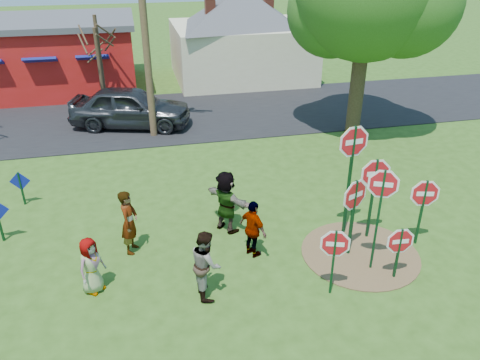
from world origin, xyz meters
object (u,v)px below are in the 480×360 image
object	(u,v)px
stop_sign_d	(375,180)
utility_pole	(143,16)
stop_sign_b	(352,153)
person_a	(91,265)
stop_sign_c	(381,197)
suv	(130,107)
stop_sign_a	(335,249)
person_b	(129,222)

from	to	relation	value
stop_sign_d	utility_pole	world-z (taller)	utility_pole
stop_sign_b	person_a	distance (m)	7.31
stop_sign_c	suv	distance (m)	13.48
stop_sign_a	utility_pole	world-z (taller)	utility_pole
stop_sign_b	stop_sign_d	world-z (taller)	stop_sign_b
suv	stop_sign_d	bearing A→B (deg)	-133.15
stop_sign_d	person_b	world-z (taller)	stop_sign_d
stop_sign_c	utility_pole	size ratio (longest dim) A/B	0.31
suv	utility_pole	xyz separation A→B (m)	(0.90, -1.34, 4.08)
stop_sign_b	person_b	size ratio (longest dim) A/B	1.88
stop_sign_d	person_a	size ratio (longest dim) A/B	1.76
stop_sign_d	person_a	xyz separation A→B (m)	(-7.57, -0.66, -1.12)
stop_sign_b	utility_pole	xyz separation A→B (m)	(-4.95, 9.02, 2.48)
stop_sign_a	stop_sign_d	bearing A→B (deg)	64.23
stop_sign_d	person_b	xyz separation A→B (m)	(-6.63, 0.82, -0.93)
stop_sign_b	utility_pole	distance (m)	10.58
stop_sign_b	suv	world-z (taller)	stop_sign_b
person_a	person_b	bearing A→B (deg)	9.29
stop_sign_a	stop_sign_d	size ratio (longest dim) A/B	0.73
stop_sign_c	person_a	bearing A→B (deg)	-161.86
person_a	suv	xyz separation A→B (m)	(1.16, 11.38, 0.21)
person_a	stop_sign_d	bearing A→B (deg)	-43.44
stop_sign_b	stop_sign_c	xyz separation A→B (m)	(-0.00, -1.73, -0.42)
stop_sign_a	stop_sign_b	distance (m)	3.04
stop_sign_c	person_a	distance (m)	7.17
stop_sign_a	person_b	size ratio (longest dim) A/B	1.03
stop_sign_a	person_a	bearing A→B (deg)	-175.22
stop_sign_c	suv	world-z (taller)	stop_sign_c
suv	utility_pole	world-z (taller)	utility_pole
person_a	person_b	distance (m)	1.76
suv	utility_pole	distance (m)	4.38
stop_sign_a	person_b	distance (m)	5.47
person_a	utility_pole	bearing A→B (deg)	30.00
stop_sign_a	utility_pole	bearing A→B (deg)	125.74
stop_sign_b	suv	distance (m)	12.00
stop_sign_c	stop_sign_d	world-z (taller)	stop_sign_c
person_a	person_b	world-z (taller)	person_b
stop_sign_d	person_b	bearing A→B (deg)	178.01
person_a	suv	size ratio (longest dim) A/B	0.28
stop_sign_a	stop_sign_c	xyz separation A→B (m)	(1.41, 0.66, 0.83)
stop_sign_b	stop_sign_c	size ratio (longest dim) A/B	1.16
stop_sign_b	stop_sign_d	size ratio (longest dim) A/B	1.33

